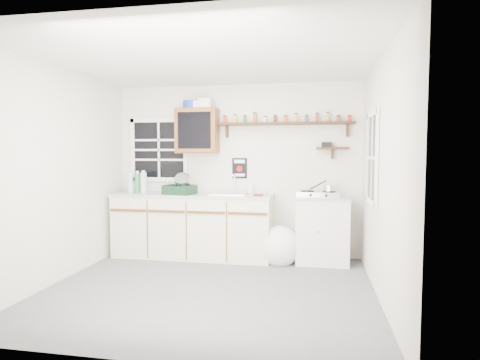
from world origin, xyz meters
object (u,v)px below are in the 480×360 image
upper_cabinet (197,131)px  spice_shelf (285,123)px  dish_rack (181,187)px  hotplate (318,194)px  right_cabinet (322,230)px  main_cabinet (193,225)px

upper_cabinet → spice_shelf: (1.27, 0.07, 0.10)m
dish_rack → hotplate: 1.92m
hotplate → spice_shelf: bearing=159.0°
right_cabinet → upper_cabinet: size_ratio=1.40×
main_cabinet → upper_cabinet: (0.03, 0.14, 1.36)m
dish_rack → right_cabinet: bearing=18.2°
upper_cabinet → spice_shelf: 1.28m
right_cabinet → hotplate: (-0.06, -0.02, 0.49)m
right_cabinet → dish_rack: size_ratio=1.91×
main_cabinet → right_cabinet: bearing=0.8°
hotplate → main_cabinet: bearing=-177.1°
dish_rack → hotplate: size_ratio=0.81×
main_cabinet → spice_shelf: bearing=9.3°
right_cabinet → main_cabinet: bearing=-179.2°
right_cabinet → spice_shelf: 1.58m
main_cabinet → dish_rack: (-0.14, -0.10, 0.56)m
spice_shelf → hotplate: size_ratio=3.26×
main_cabinet → hotplate: hotplate is taller
right_cabinet → dish_rack: dish_rack is taller
upper_cabinet → right_cabinet: bearing=-3.8°
dish_rack → hotplate: dish_rack is taller
spice_shelf → dish_rack: spice_shelf is taller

